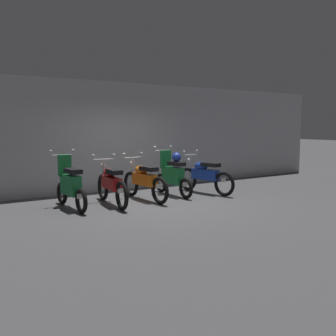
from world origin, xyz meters
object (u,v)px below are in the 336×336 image
at_px(motorbike_slot_0, 70,185).
at_px(motorbike_slot_1, 111,184).
at_px(motorbike_slot_3, 172,174).
at_px(motorbike_slot_4, 204,175).
at_px(motorbike_slot_2, 144,180).

height_order(motorbike_slot_0, motorbike_slot_1, motorbike_slot_0).
height_order(motorbike_slot_0, motorbike_slot_3, same).
bearing_deg(motorbike_slot_4, motorbike_slot_2, 178.43).
distance_m(motorbike_slot_3, motorbike_slot_4, 0.94).
distance_m(motorbike_slot_1, motorbike_slot_4, 2.77).
bearing_deg(motorbike_slot_2, motorbike_slot_0, 179.30).
relative_size(motorbike_slot_1, motorbike_slot_2, 1.00).
bearing_deg(motorbike_slot_0, motorbike_slot_3, 2.36).
bearing_deg(motorbike_slot_1, motorbike_slot_2, 6.16).
distance_m(motorbike_slot_0, motorbike_slot_2, 1.85).
bearing_deg(motorbike_slot_3, motorbike_slot_4, -11.51).
height_order(motorbike_slot_1, motorbike_slot_2, same).
bearing_deg(motorbike_slot_1, motorbike_slot_3, 7.28).
bearing_deg(motorbike_slot_4, motorbike_slot_0, 178.87).
bearing_deg(motorbike_slot_3, motorbike_slot_1, -172.72).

